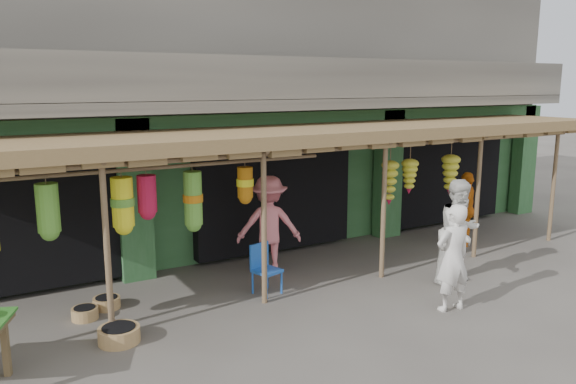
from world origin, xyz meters
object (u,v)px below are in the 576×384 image
blue_chair (264,266)px  person_right (459,232)px  person_shopper (269,225)px  person_front (453,258)px  person_vendor (466,209)px

blue_chair → person_right: 3.59m
blue_chair → person_right: size_ratio=0.45×
person_shopper → person_front: bearing=144.0°
person_vendor → person_shopper: size_ratio=0.88×
person_vendor → person_shopper: person_shopper is taller
blue_chair → person_front: bearing=-59.6°
blue_chair → person_front: 3.17m
person_vendor → blue_chair: bearing=-36.6°
person_right → person_shopper: bearing=138.0°
person_front → person_shopper: (-1.68, 3.06, 0.08)m
person_front → person_vendor: size_ratio=1.04×
person_right → person_vendor: 2.61m
blue_chair → person_front: size_ratio=0.50×
person_front → person_vendor: bearing=-135.8°
person_front → person_vendor: person_front is taller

